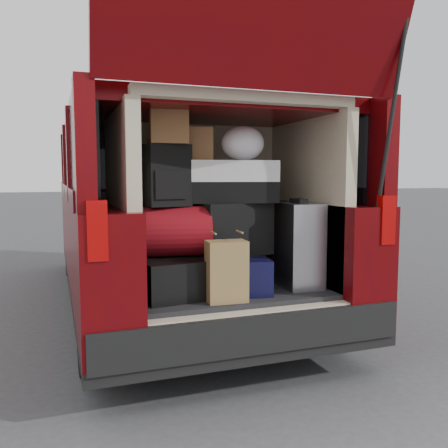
{
  "coord_description": "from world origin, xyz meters",
  "views": [
    {
      "loc": [
        -1.05,
        -2.72,
        1.28
      ],
      "look_at": [
        -0.01,
        0.2,
        0.97
      ],
      "focal_mm": 38.0,
      "sensor_mm": 36.0,
      "label": 1
    }
  ],
  "objects_px": {
    "navy_hardshell": "(233,273)",
    "black_soft_case": "(232,228)",
    "black_hardshell": "(170,275)",
    "red_duffel": "(171,231)",
    "backpack": "(167,175)",
    "silver_roller": "(298,245)",
    "twotone_duffel": "(229,182)",
    "kraft_bag": "(226,271)"
  },
  "relations": [
    {
      "from": "navy_hardshell",
      "to": "black_soft_case",
      "type": "height_order",
      "value": "black_soft_case"
    },
    {
      "from": "black_hardshell",
      "to": "navy_hardshell",
      "type": "distance_m",
      "value": 0.41
    },
    {
      "from": "red_duffel",
      "to": "black_soft_case",
      "type": "height_order",
      "value": "black_soft_case"
    },
    {
      "from": "backpack",
      "to": "black_soft_case",
      "type": "bearing_deg",
      "value": -5.65
    },
    {
      "from": "black_hardshell",
      "to": "silver_roller",
      "type": "relative_size",
      "value": 1.06
    },
    {
      "from": "black_hardshell",
      "to": "black_soft_case",
      "type": "bearing_deg",
      "value": -3.17
    },
    {
      "from": "navy_hardshell",
      "to": "silver_roller",
      "type": "height_order",
      "value": "silver_roller"
    },
    {
      "from": "red_duffel",
      "to": "silver_roller",
      "type": "bearing_deg",
      "value": 3.29
    },
    {
      "from": "black_soft_case",
      "to": "backpack",
      "type": "height_order",
      "value": "backpack"
    },
    {
      "from": "twotone_duffel",
      "to": "backpack",
      "type": "bearing_deg",
      "value": -163.52
    },
    {
      "from": "twotone_duffel",
      "to": "kraft_bag",
      "type": "bearing_deg",
      "value": -102.04
    },
    {
      "from": "navy_hardshell",
      "to": "silver_roller",
      "type": "bearing_deg",
      "value": 5.17
    },
    {
      "from": "navy_hardshell",
      "to": "red_duffel",
      "type": "distance_m",
      "value": 0.49
    },
    {
      "from": "navy_hardshell",
      "to": "twotone_duffel",
      "type": "relative_size",
      "value": 0.84
    },
    {
      "from": "navy_hardshell",
      "to": "kraft_bag",
      "type": "bearing_deg",
      "value": -106.83
    },
    {
      "from": "silver_roller",
      "to": "backpack",
      "type": "relative_size",
      "value": 1.46
    },
    {
      "from": "navy_hardshell",
      "to": "black_soft_case",
      "type": "xyz_separation_m",
      "value": [
        0.02,
        0.07,
        0.28
      ]
    },
    {
      "from": "black_hardshell",
      "to": "silver_roller",
      "type": "xyz_separation_m",
      "value": [
        0.86,
        -0.09,
        0.16
      ]
    },
    {
      "from": "red_duffel",
      "to": "navy_hardshell",
      "type": "bearing_deg",
      "value": 3.08
    },
    {
      "from": "red_duffel",
      "to": "twotone_duffel",
      "type": "relative_size",
      "value": 0.79
    },
    {
      "from": "red_duffel",
      "to": "twotone_duffel",
      "type": "height_order",
      "value": "twotone_duffel"
    },
    {
      "from": "navy_hardshell",
      "to": "twotone_duffel",
      "type": "height_order",
      "value": "twotone_duffel"
    },
    {
      "from": "silver_roller",
      "to": "backpack",
      "type": "bearing_deg",
      "value": 177.38
    },
    {
      "from": "navy_hardshell",
      "to": "kraft_bag",
      "type": "relative_size",
      "value": 1.41
    },
    {
      "from": "red_duffel",
      "to": "backpack",
      "type": "distance_m",
      "value": 0.35
    },
    {
      "from": "kraft_bag",
      "to": "black_soft_case",
      "type": "bearing_deg",
      "value": 68.52
    },
    {
      "from": "black_hardshell",
      "to": "kraft_bag",
      "type": "xyz_separation_m",
      "value": [
        0.27,
        -0.31,
        0.06
      ]
    },
    {
      "from": "black_soft_case",
      "to": "twotone_duffel",
      "type": "distance_m",
      "value": 0.31
    },
    {
      "from": "silver_roller",
      "to": "red_duffel",
      "type": "relative_size",
      "value": 1.16
    },
    {
      "from": "black_soft_case",
      "to": "black_hardshell",
      "type": "bearing_deg",
      "value": 173.62
    },
    {
      "from": "silver_roller",
      "to": "black_hardshell",
      "type": "bearing_deg",
      "value": 177.66
    },
    {
      "from": "red_duffel",
      "to": "backpack",
      "type": "xyz_separation_m",
      "value": [
        -0.02,
        0.0,
        0.35
      ]
    },
    {
      "from": "navy_hardshell",
      "to": "silver_roller",
      "type": "relative_size",
      "value": 0.91
    },
    {
      "from": "black_hardshell",
      "to": "kraft_bag",
      "type": "relative_size",
      "value": 1.64
    },
    {
      "from": "backpack",
      "to": "silver_roller",
      "type": "bearing_deg",
      "value": -14.81
    },
    {
      "from": "silver_roller",
      "to": "red_duffel",
      "type": "xyz_separation_m",
      "value": [
        -0.85,
        0.09,
        0.11
      ]
    },
    {
      "from": "red_duffel",
      "to": "twotone_duffel",
      "type": "distance_m",
      "value": 0.51
    },
    {
      "from": "black_hardshell",
      "to": "silver_roller",
      "type": "height_order",
      "value": "silver_roller"
    },
    {
      "from": "silver_roller",
      "to": "kraft_bag",
      "type": "xyz_separation_m",
      "value": [
        -0.59,
        -0.22,
        -0.1
      ]
    },
    {
      "from": "silver_roller",
      "to": "black_soft_case",
      "type": "bearing_deg",
      "value": 168.32
    },
    {
      "from": "red_duffel",
      "to": "black_soft_case",
      "type": "xyz_separation_m",
      "value": [
        0.42,
        0.03,
        0.0
      ]
    },
    {
      "from": "black_hardshell",
      "to": "kraft_bag",
      "type": "bearing_deg",
      "value": -55.61
    }
  ]
}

